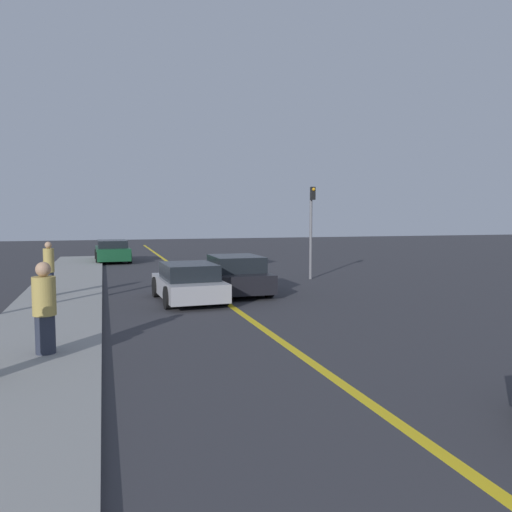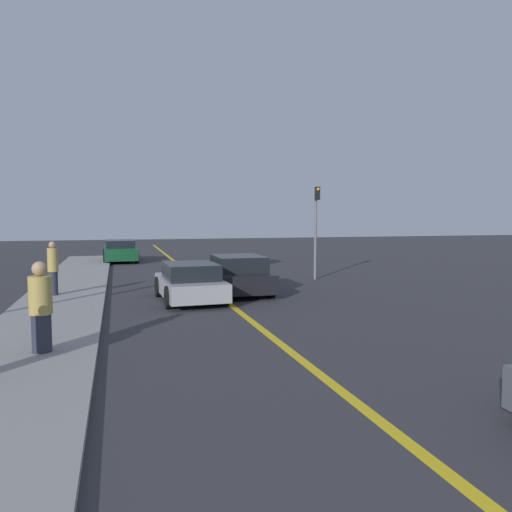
{
  "view_description": "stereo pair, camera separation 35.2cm",
  "coord_description": "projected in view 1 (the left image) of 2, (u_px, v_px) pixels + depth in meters",
  "views": [
    {
      "loc": [
        -3.67,
        0.1,
        2.73
      ],
      "look_at": [
        0.41,
        13.4,
        1.62
      ],
      "focal_mm": 35.0,
      "sensor_mm": 36.0,
      "label": 1
    },
    {
      "loc": [
        -3.33,
        -0.0,
        2.73
      ],
      "look_at": [
        0.41,
        13.4,
        1.62
      ],
      "focal_mm": 35.0,
      "sensor_mm": 36.0,
      "label": 2
    }
  ],
  "objects": [
    {
      "name": "road_center_line",
      "position": [
        209.0,
        290.0,
        18.35
      ],
      "size": [
        0.2,
        60.0,
        0.01
      ],
      "color": "gold",
      "rests_on": "ground_plane"
    },
    {
      "name": "pedestrian_far_standing",
      "position": [
        49.0,
        269.0,
        16.3
      ],
      "size": [
        0.34,
        0.34,
        1.78
      ],
      "color": "#282D3D",
      "rests_on": "sidewalk_left"
    },
    {
      "name": "car_ahead_center",
      "position": [
        188.0,
        283.0,
        15.96
      ],
      "size": [
        2.04,
        3.89,
        1.24
      ],
      "rotation": [
        0.0,
        0.0,
        0.04
      ],
      "color": "#9E9EA3",
      "rests_on": "ground_plane"
    },
    {
      "name": "sidewalk_left",
      "position": [
        60.0,
        299.0,
        16.13
      ],
      "size": [
        2.6,
        34.44,
        0.12
      ],
      "color": "gray",
      "rests_on": "ground_plane"
    },
    {
      "name": "pedestrian_mid_group",
      "position": [
        44.0,
        308.0,
        9.45
      ],
      "size": [
        0.43,
        0.43,
        1.75
      ],
      "color": "#282D3D",
      "rests_on": "sidewalk_left"
    },
    {
      "name": "car_far_distant",
      "position": [
        235.0,
        275.0,
        17.65
      ],
      "size": [
        2.0,
        3.88,
        1.35
      ],
      "rotation": [
        0.0,
        0.0,
        0.0
      ],
      "color": "black",
      "rests_on": "ground_plane"
    },
    {
      "name": "traffic_light",
      "position": [
        311.0,
        223.0,
        21.46
      ],
      "size": [
        0.18,
        0.4,
        3.98
      ],
      "color": "slate",
      "rests_on": "ground_plane"
    },
    {
      "name": "car_parked_left_lot",
      "position": [
        112.0,
        251.0,
        29.69
      ],
      "size": [
        2.08,
        4.29,
        1.31
      ],
      "rotation": [
        0.0,
        0.0,
        0.03
      ],
      "color": "#144728",
      "rests_on": "ground_plane"
    }
  ]
}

